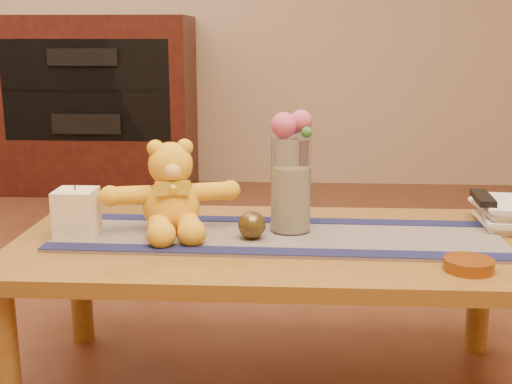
# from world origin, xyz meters

# --- Properties ---
(coffee_table_top) EXTENTS (1.40, 0.70, 0.04)m
(coffee_table_top) POSITION_xyz_m (0.00, 0.00, 0.43)
(coffee_table_top) COLOR brown
(coffee_table_top) RESTS_ON floor
(table_leg_fl) EXTENTS (0.07, 0.07, 0.41)m
(table_leg_fl) POSITION_xyz_m (-0.64, -0.29, 0.21)
(table_leg_fl) COLOR brown
(table_leg_fl) RESTS_ON floor
(table_leg_bl) EXTENTS (0.07, 0.07, 0.41)m
(table_leg_bl) POSITION_xyz_m (-0.64, 0.29, 0.21)
(table_leg_bl) COLOR brown
(table_leg_bl) RESTS_ON floor
(table_leg_br) EXTENTS (0.07, 0.07, 0.41)m
(table_leg_br) POSITION_xyz_m (0.64, 0.29, 0.21)
(table_leg_br) COLOR brown
(table_leg_br) RESTS_ON floor
(persian_runner) EXTENTS (1.21, 0.37, 0.01)m
(persian_runner) POSITION_xyz_m (0.01, 0.01, 0.45)
(persian_runner) COLOR #171D43
(persian_runner) RESTS_ON coffee_table_top
(runner_border_near) EXTENTS (1.20, 0.08, 0.00)m
(runner_border_near) POSITION_xyz_m (0.00, -0.13, 0.46)
(runner_border_near) COLOR #151741
(runner_border_near) RESTS_ON persian_runner
(runner_border_far) EXTENTS (1.20, 0.08, 0.00)m
(runner_border_far) POSITION_xyz_m (0.01, 0.16, 0.46)
(runner_border_far) COLOR #151741
(runner_border_far) RESTS_ON persian_runner
(teddy_bear) EXTENTS (0.42, 0.37, 0.24)m
(teddy_bear) POSITION_xyz_m (-0.29, 0.04, 0.58)
(teddy_bear) COLOR #F2AA1E
(teddy_bear) RESTS_ON persian_runner
(pillar_candle) EXTENTS (0.11, 0.11, 0.13)m
(pillar_candle) POSITION_xyz_m (-0.53, -0.02, 0.52)
(pillar_candle) COLOR #FFE5BB
(pillar_candle) RESTS_ON persian_runner
(candle_wick) EXTENTS (0.00, 0.00, 0.01)m
(candle_wick) POSITION_xyz_m (-0.53, -0.02, 0.59)
(candle_wick) COLOR black
(candle_wick) RESTS_ON pillar_candle
(glass_vase) EXTENTS (0.11, 0.11, 0.26)m
(glass_vase) POSITION_xyz_m (0.04, 0.06, 0.59)
(glass_vase) COLOR silver
(glass_vase) RESTS_ON persian_runner
(potpourri_fill) EXTENTS (0.09, 0.09, 0.18)m
(potpourri_fill) POSITION_xyz_m (0.04, 0.06, 0.55)
(potpourri_fill) COLOR beige
(potpourri_fill) RESTS_ON glass_vase
(rose_left) EXTENTS (0.07, 0.07, 0.07)m
(rose_left) POSITION_xyz_m (0.02, 0.05, 0.75)
(rose_left) COLOR #C6466D
(rose_left) RESTS_ON glass_vase
(rose_right) EXTENTS (0.06, 0.06, 0.06)m
(rose_right) POSITION_xyz_m (0.07, 0.06, 0.76)
(rose_right) COLOR #C6466D
(rose_right) RESTS_ON glass_vase
(blue_flower_back) EXTENTS (0.04, 0.04, 0.04)m
(blue_flower_back) POSITION_xyz_m (0.05, 0.09, 0.75)
(blue_flower_back) COLOR #5355B4
(blue_flower_back) RESTS_ON glass_vase
(blue_flower_side) EXTENTS (0.04, 0.04, 0.04)m
(blue_flower_side) POSITION_xyz_m (0.01, 0.08, 0.74)
(blue_flower_side) COLOR #5355B4
(blue_flower_side) RESTS_ON glass_vase
(leaf_sprig) EXTENTS (0.03, 0.03, 0.03)m
(leaf_sprig) POSITION_xyz_m (0.08, 0.04, 0.74)
(leaf_sprig) COLOR #33662D
(leaf_sprig) RESTS_ON glass_vase
(bronze_ball) EXTENTS (0.09, 0.09, 0.07)m
(bronze_ball) POSITION_xyz_m (-0.06, -0.02, 0.50)
(bronze_ball) COLOR #4D3919
(bronze_ball) RESTS_ON persian_runner
(book_bottom) EXTENTS (0.17, 0.23, 0.02)m
(book_bottom) POSITION_xyz_m (0.59, 0.16, 0.46)
(book_bottom) COLOR beige
(book_bottom) RESTS_ON coffee_table_top
(book_lower) EXTENTS (0.20, 0.25, 0.02)m
(book_lower) POSITION_xyz_m (0.59, 0.16, 0.48)
(book_lower) COLOR beige
(book_lower) RESTS_ON book_bottom
(book_upper) EXTENTS (0.17, 0.23, 0.02)m
(book_upper) POSITION_xyz_m (0.58, 0.17, 0.50)
(book_upper) COLOR beige
(book_upper) RESTS_ON book_lower
(book_top) EXTENTS (0.19, 0.24, 0.02)m
(book_top) POSITION_xyz_m (0.59, 0.16, 0.52)
(book_top) COLOR beige
(book_top) RESTS_ON book_upper
(tv_remote) EXTENTS (0.06, 0.16, 0.02)m
(tv_remote) POSITION_xyz_m (0.59, 0.15, 0.54)
(tv_remote) COLOR black
(tv_remote) RESTS_ON book_top
(amber_dish) EXTENTS (0.14, 0.14, 0.03)m
(amber_dish) POSITION_xyz_m (0.46, -0.22, 0.46)
(amber_dish) COLOR #BF5914
(amber_dish) RESTS_ON coffee_table_top
(media_cabinet) EXTENTS (1.20, 0.50, 1.10)m
(media_cabinet) POSITION_xyz_m (-1.20, 2.48, 0.55)
(media_cabinet) COLOR black
(media_cabinet) RESTS_ON floor
(cabinet_cavity) EXTENTS (1.02, 0.03, 0.61)m
(cabinet_cavity) POSITION_xyz_m (-1.20, 2.25, 0.66)
(cabinet_cavity) COLOR black
(cabinet_cavity) RESTS_ON media_cabinet
(cabinet_shelf) EXTENTS (1.02, 0.20, 0.02)m
(cabinet_shelf) POSITION_xyz_m (-1.20, 2.33, 0.66)
(cabinet_shelf) COLOR black
(cabinet_shelf) RESTS_ON media_cabinet
(stereo_upper) EXTENTS (0.42, 0.28, 0.10)m
(stereo_upper) POSITION_xyz_m (-1.20, 2.35, 0.86)
(stereo_upper) COLOR black
(stereo_upper) RESTS_ON media_cabinet
(stereo_lower) EXTENTS (0.42, 0.28, 0.12)m
(stereo_lower) POSITION_xyz_m (-1.20, 2.35, 0.46)
(stereo_lower) COLOR black
(stereo_lower) RESTS_ON media_cabinet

